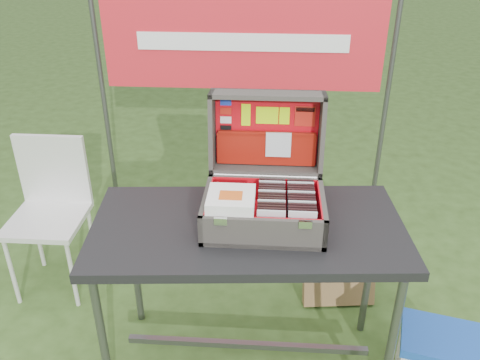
# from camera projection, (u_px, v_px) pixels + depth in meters

# --- Properties ---
(ground) EXTENTS (80.00, 80.00, 0.00)m
(ground) POSITION_uv_depth(u_px,v_px,m) (228.00, 356.00, 2.53)
(ground) COLOR #314B1B
(ground) RESTS_ON ground
(table) EXTENTS (1.35, 0.75, 0.81)m
(table) POSITION_uv_depth(u_px,v_px,m) (247.00, 299.00, 2.30)
(table) COLOR #232324
(table) RESTS_ON ground
(table_top) EXTENTS (1.35, 0.75, 0.04)m
(table_top) POSITION_uv_depth(u_px,v_px,m) (248.00, 228.00, 2.12)
(table_top) COLOR #232324
(table_top) RESTS_ON ground
(table_leg_fl) EXTENTS (0.04, 0.04, 0.77)m
(table_leg_fl) POSITION_uv_depth(u_px,v_px,m) (103.00, 339.00, 2.12)
(table_leg_fl) COLOR #59595B
(table_leg_fl) RESTS_ON ground
(table_leg_fr) EXTENTS (0.04, 0.04, 0.77)m
(table_leg_fr) POSITION_uv_depth(u_px,v_px,m) (389.00, 355.00, 2.05)
(table_leg_fr) COLOR #59595B
(table_leg_fr) RESTS_ON ground
(table_leg_bl) EXTENTS (0.04, 0.04, 0.77)m
(table_leg_bl) POSITION_uv_depth(u_px,v_px,m) (135.00, 261.00, 2.58)
(table_leg_bl) COLOR #59595B
(table_leg_bl) RESTS_ON ground
(table_leg_br) EXTENTS (0.04, 0.04, 0.77)m
(table_leg_br) POSITION_uv_depth(u_px,v_px,m) (369.00, 271.00, 2.51)
(table_leg_br) COLOR #59595B
(table_leg_br) RESTS_ON ground
(table_brace) EXTENTS (1.15, 0.03, 0.03)m
(table_brace) POSITION_uv_depth(u_px,v_px,m) (247.00, 345.00, 2.44)
(table_brace) COLOR #59595B
(table_brace) RESTS_ON ground
(suitcase) EXTENTS (0.49, 0.51, 0.48)m
(suitcase) POSITION_uv_depth(u_px,v_px,m) (265.00, 167.00, 2.05)
(suitcase) COLOR #4D4943
(suitcase) RESTS_ON table
(suitcase_base_bottom) EXTENTS (0.49, 0.35, 0.02)m
(suitcase_base_bottom) POSITION_uv_depth(u_px,v_px,m) (263.00, 222.00, 2.11)
(suitcase_base_bottom) COLOR #4D4943
(suitcase_base_bottom) RESTS_ON table_top
(suitcase_base_wall_front) EXTENTS (0.49, 0.02, 0.13)m
(suitcase_base_wall_front) POSITION_uv_depth(u_px,v_px,m) (262.00, 234.00, 1.93)
(suitcase_base_wall_front) COLOR #4D4943
(suitcase_base_wall_front) RESTS_ON table_top
(suitcase_base_wall_back) EXTENTS (0.49, 0.02, 0.13)m
(suitcase_base_wall_back) POSITION_uv_depth(u_px,v_px,m) (265.00, 191.00, 2.23)
(suitcase_base_wall_back) COLOR #4D4943
(suitcase_base_wall_back) RESTS_ON table_top
(suitcase_base_wall_left) EXTENTS (0.02, 0.35, 0.13)m
(suitcase_base_wall_left) POSITION_uv_depth(u_px,v_px,m) (206.00, 209.00, 2.09)
(suitcase_base_wall_left) COLOR #4D4943
(suitcase_base_wall_left) RESTS_ON table_top
(suitcase_base_wall_right) EXTENTS (0.02, 0.35, 0.13)m
(suitcase_base_wall_right) POSITION_uv_depth(u_px,v_px,m) (322.00, 213.00, 2.07)
(suitcase_base_wall_right) COLOR #4D4943
(suitcase_base_wall_right) RESTS_ON table_top
(suitcase_liner_floor) EXTENTS (0.46, 0.31, 0.01)m
(suitcase_liner_floor) POSITION_uv_depth(u_px,v_px,m) (263.00, 220.00, 2.10)
(suitcase_liner_floor) COLOR red
(suitcase_liner_floor) RESTS_ON suitcase_base_bottom
(suitcase_latch_left) EXTENTS (0.05, 0.01, 0.03)m
(suitcase_latch_left) POSITION_uv_depth(u_px,v_px,m) (221.00, 221.00, 1.91)
(suitcase_latch_left) COLOR silver
(suitcase_latch_left) RESTS_ON suitcase_base_wall_front
(suitcase_latch_right) EXTENTS (0.05, 0.01, 0.03)m
(suitcase_latch_right) POSITION_uv_depth(u_px,v_px,m) (305.00, 225.00, 1.89)
(suitcase_latch_right) COLOR silver
(suitcase_latch_right) RESTS_ON suitcase_base_wall_front
(suitcase_hinge) EXTENTS (0.44, 0.02, 0.02)m
(suitcase_hinge) POSITION_uv_depth(u_px,v_px,m) (265.00, 176.00, 2.20)
(suitcase_hinge) COLOR silver
(suitcase_hinge) RESTS_ON suitcase_base_wall_back
(suitcase_lid_back) EXTENTS (0.49, 0.06, 0.35)m
(suitcase_lid_back) POSITION_uv_depth(u_px,v_px,m) (267.00, 129.00, 2.25)
(suitcase_lid_back) COLOR #4D4943
(suitcase_lid_back) RESTS_ON suitcase_base_wall_back
(suitcase_lid_rim_far) EXTENTS (0.49, 0.13, 0.03)m
(suitcase_lid_rim_far) POSITION_uv_depth(u_px,v_px,m) (268.00, 95.00, 2.13)
(suitcase_lid_rim_far) COLOR #4D4943
(suitcase_lid_rim_far) RESTS_ON suitcase_lid_back
(suitcase_lid_rim_near) EXTENTS (0.49, 0.13, 0.03)m
(suitcase_lid_rim_near) POSITION_uv_depth(u_px,v_px,m) (266.00, 169.00, 2.26)
(suitcase_lid_rim_near) COLOR #4D4943
(suitcase_lid_rim_near) RESTS_ON suitcase_lid_back
(suitcase_lid_rim_left) EXTENTS (0.02, 0.17, 0.36)m
(suitcase_lid_rim_left) POSITION_uv_depth(u_px,v_px,m) (212.00, 131.00, 2.21)
(suitcase_lid_rim_left) COLOR #4D4943
(suitcase_lid_rim_left) RESTS_ON suitcase_lid_back
(suitcase_lid_rim_right) EXTENTS (0.02, 0.17, 0.36)m
(suitcase_lid_rim_right) POSITION_uv_depth(u_px,v_px,m) (322.00, 134.00, 2.18)
(suitcase_lid_rim_right) COLOR #4D4943
(suitcase_lid_rim_right) RESTS_ON suitcase_lid_back
(suitcase_lid_liner) EXTENTS (0.45, 0.04, 0.31)m
(suitcase_lid_liner) POSITION_uv_depth(u_px,v_px,m) (267.00, 130.00, 2.24)
(suitcase_lid_liner) COLOR red
(suitcase_lid_liner) RESTS_ON suitcase_lid_back
(suitcase_liner_wall_front) EXTENTS (0.46, 0.01, 0.11)m
(suitcase_liner_wall_front) POSITION_uv_depth(u_px,v_px,m) (263.00, 230.00, 1.94)
(suitcase_liner_wall_front) COLOR red
(suitcase_liner_wall_front) RESTS_ON suitcase_base_bottom
(suitcase_liner_wall_back) EXTENTS (0.46, 0.01, 0.11)m
(suitcase_liner_wall_back) POSITION_uv_depth(u_px,v_px,m) (265.00, 190.00, 2.21)
(suitcase_liner_wall_back) COLOR red
(suitcase_liner_wall_back) RESTS_ON suitcase_base_bottom
(suitcase_liner_wall_left) EXTENTS (0.01, 0.31, 0.11)m
(suitcase_liner_wall_left) POSITION_uv_depth(u_px,v_px,m) (209.00, 207.00, 2.09)
(suitcase_liner_wall_left) COLOR red
(suitcase_liner_wall_left) RESTS_ON suitcase_base_bottom
(suitcase_liner_wall_right) EXTENTS (0.01, 0.31, 0.11)m
(suitcase_liner_wall_right) POSITION_uv_depth(u_px,v_px,m) (319.00, 211.00, 2.06)
(suitcase_liner_wall_right) COLOR red
(suitcase_liner_wall_right) RESTS_ON suitcase_base_bottom
(suitcase_lid_pocket) EXTENTS (0.44, 0.05, 0.14)m
(suitcase_lid_pocket) POSITION_uv_depth(u_px,v_px,m) (266.00, 149.00, 2.25)
(suitcase_lid_pocket) COLOR maroon
(suitcase_lid_pocket) RESTS_ON suitcase_lid_liner
(suitcase_pocket_edge) EXTENTS (0.43, 0.02, 0.02)m
(suitcase_pocket_edge) POSITION_uv_depth(u_px,v_px,m) (267.00, 134.00, 2.22)
(suitcase_pocket_edge) COLOR maroon
(suitcase_pocket_edge) RESTS_ON suitcase_lid_pocket
(suitcase_pocket_cd) EXTENTS (0.11, 0.02, 0.11)m
(suitcase_pocket_cd) POSITION_uv_depth(u_px,v_px,m) (278.00, 145.00, 2.22)
(suitcase_pocket_cd) COLOR silver
(suitcase_pocket_cd) RESTS_ON suitcase_lid_pocket
(lid_sticker_cc_a) EXTENTS (0.05, 0.01, 0.03)m
(lid_sticker_cc_a) POSITION_uv_depth(u_px,v_px,m) (226.00, 102.00, 2.19)
(lid_sticker_cc_a) COLOR #1933B2
(lid_sticker_cc_a) RESTS_ON suitcase_lid_liner
(lid_sticker_cc_b) EXTENTS (0.05, 0.01, 0.03)m
(lid_sticker_cc_b) POSITION_uv_depth(u_px,v_px,m) (226.00, 111.00, 2.21)
(lid_sticker_cc_b) COLOR red
(lid_sticker_cc_b) RESTS_ON suitcase_lid_liner
(lid_sticker_cc_c) EXTENTS (0.05, 0.01, 0.03)m
(lid_sticker_cc_c) POSITION_uv_depth(u_px,v_px,m) (226.00, 120.00, 2.23)
(lid_sticker_cc_c) COLOR white
(lid_sticker_cc_c) RESTS_ON suitcase_lid_liner
(lid_sticker_cc_d) EXTENTS (0.05, 0.01, 0.03)m
(lid_sticker_cc_d) POSITION_uv_depth(u_px,v_px,m) (226.00, 129.00, 2.24)
(lid_sticker_cc_d) COLOR black
(lid_sticker_cc_d) RESTS_ON suitcase_lid_liner
(lid_card_neon_tall) EXTENTS (0.04, 0.01, 0.10)m
(lid_card_neon_tall) POSITION_uv_depth(u_px,v_px,m) (246.00, 115.00, 2.21)
(lid_card_neon_tall) COLOR #C1FA05
(lid_card_neon_tall) RESTS_ON suitcase_lid_liner
(lid_card_neon_main) EXTENTS (0.10, 0.01, 0.07)m
(lid_card_neon_main) POSITION_uv_depth(u_px,v_px,m) (267.00, 115.00, 2.20)
(lid_card_neon_main) COLOR #C1FA05
(lid_card_neon_main) RESTS_ON suitcase_lid_liner
(lid_card_neon_small) EXTENTS (0.04, 0.01, 0.07)m
(lid_card_neon_small) POSITION_uv_depth(u_px,v_px,m) (284.00, 116.00, 2.20)
(lid_card_neon_small) COLOR #C1FA05
(lid_card_neon_small) RESTS_ON suitcase_lid_liner
(lid_sticker_band) EXTENTS (0.09, 0.01, 0.09)m
(lid_sticker_band) POSITION_uv_depth(u_px,v_px,m) (305.00, 116.00, 2.19)
(lid_sticker_band) COLOR red
(lid_sticker_band) RESTS_ON suitcase_lid_liner
(lid_sticker_band_bar) EXTENTS (0.08, 0.00, 0.02)m
(lid_sticker_band_bar) POSITION_uv_depth(u_px,v_px,m) (305.00, 110.00, 2.18)
(lid_sticker_band_bar) COLOR black
(lid_sticker_band_bar) RESTS_ON suitcase_lid_liner
(cd_left_0) EXTENTS (0.11, 0.01, 0.13)m
(cd_left_0) POSITION_uv_depth(u_px,v_px,m) (271.00, 224.00, 1.95)
(cd_left_0) COLOR silver
(cd_left_0) RESTS_ON suitcase_liner_floor
(cd_left_1) EXTENTS (0.11, 0.01, 0.13)m
(cd_left_1) POSITION_uv_depth(u_px,v_px,m) (271.00, 222.00, 1.97)
(cd_left_1) COLOR black
(cd_left_1) RESTS_ON suitcase_liner_floor
(cd_left_2) EXTENTS (0.11, 0.01, 0.13)m
(cd_left_2) POSITION_uv_depth(u_px,v_px,m) (271.00, 219.00, 1.99)
(cd_left_2) COLOR black
(cd_left_2) RESTS_ON suitcase_liner_floor
(cd_left_3) EXTENTS (0.11, 0.01, 0.13)m
(cd_left_3) POSITION_uv_depth(u_px,v_px,m) (271.00, 216.00, 2.00)
(cd_left_3) COLOR black
(cd_left_3) RESTS_ON suitcase_liner_floor
(cd_left_4) EXTENTS (0.11, 0.01, 0.13)m
(cd_left_4) POSITION_uv_depth(u_px,v_px,m) (271.00, 214.00, 2.02)
(cd_left_4) COLOR silver
(cd_left_4) RESTS_ON suitcase_liner_floor
(cd_left_5) EXTENTS (0.11, 0.01, 0.13)m
(cd_left_5) POSITION_uv_depth(u_px,v_px,m) (271.00, 211.00, 2.04)
(cd_left_5) COLOR black
(cd_left_5) RESTS_ON suitcase_liner_floor
(cd_left_6) EXTENTS (0.11, 0.01, 0.13)m
(cd_left_6) POSITION_uv_depth(u_px,v_px,m) (271.00, 208.00, 2.05)
(cd_left_6) COLOR black
(cd_left_6) RESTS_ON suitcase_liner_floor
(cd_left_7) EXTENTS (0.11, 0.01, 0.13)m
(cd_left_7) POSITION_uv_depth(u_px,v_px,m) (271.00, 206.00, 2.07)
(cd_left_7) COLOR black
(cd_left_7) RESTS_ON suitcase_liner_floor
(cd_left_8) EXTENTS (0.11, 0.01, 0.13)m
(cd_left_8) POSITION_uv_depth(u_px,v_px,m) (271.00, 203.00, 2.09)
(cd_left_8) COLOR silver
(cd_left_8) RESTS_ON suitcase_liner_floor
(cd_left_9) EXTENTS (0.11, 0.01, 0.13)m
(cd_left_9) POSITION_uv_depth(u_px,v_px,m) (272.00, 201.00, 2.11)
(cd_left_9) COLOR black
(cd_left_9) RESTS_ON suitcase_liner_floor
(cd_left_10) EXTENTS (0.11, 0.01, 0.13)m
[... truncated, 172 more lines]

